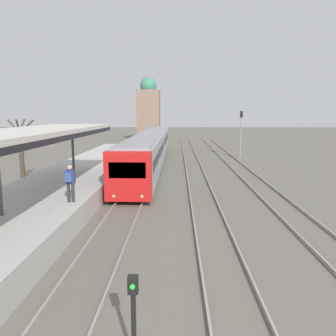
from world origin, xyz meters
The scene contains 6 objects.
person_on_platform centered at (-2.08, 11.60, 2.01)m, with size 0.40×0.40×1.66m.
train_near centered at (0.00, 30.36, 1.69)m, with size 2.53×31.76×3.05m.
signal_post_near centered at (1.79, 3.42, 1.15)m, with size 0.20×0.21×1.86m.
signal_mast_far centered at (9.58, 33.95, 3.26)m, with size 0.28×0.29×5.19m.
distant_domed_building centered at (-2.61, 57.27, 5.33)m, with size 4.00×4.00×11.34m.
bare_tree_background centered at (-8.34, 20.16, 2.12)m, with size 2.10×1.33×4.56m.
Camera 1 is at (2.63, -2.34, 4.90)m, focal length 35.00 mm.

